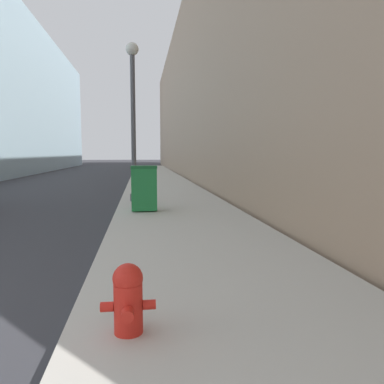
# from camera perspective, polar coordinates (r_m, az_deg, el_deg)

# --- Properties ---
(sidewalk_right) EXTENTS (3.65, 60.00, 0.13)m
(sidewalk_right) POSITION_cam_1_polar(r_m,az_deg,el_deg) (20.90, -4.77, 1.18)
(sidewalk_right) COLOR #B7B2A8
(sidewalk_right) RESTS_ON ground
(building_right_stone) EXTENTS (12.00, 60.00, 12.54)m
(building_right_stone) POSITION_cam_1_polar(r_m,az_deg,el_deg) (30.50, 9.82, 14.30)
(building_right_stone) COLOR #9E7F66
(building_right_stone) RESTS_ON ground
(fire_hydrant) EXTENTS (0.51, 0.39, 0.66)m
(fire_hydrant) POSITION_cam_1_polar(r_m,az_deg,el_deg) (3.63, -9.71, -15.50)
(fire_hydrant) COLOR red
(fire_hydrant) RESTS_ON sidewalk_right
(trash_bin) EXTENTS (0.74, 0.58, 1.31)m
(trash_bin) POSITION_cam_1_polar(r_m,az_deg,el_deg) (10.83, -7.31, 0.61)
(trash_bin) COLOR #1E7538
(trash_bin) RESTS_ON sidewalk_right
(lamppost) EXTENTS (0.43, 0.43, 5.37)m
(lamppost) POSITION_cam_1_polar(r_m,az_deg,el_deg) (13.25, -8.97, 12.51)
(lamppost) COLOR #4C4C51
(lamppost) RESTS_ON sidewalk_right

